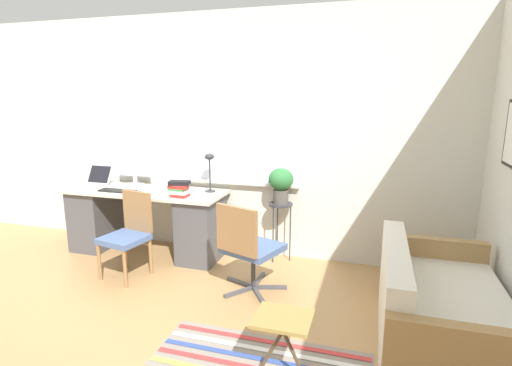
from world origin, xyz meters
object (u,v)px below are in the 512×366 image
object	(u,v)px
folding_stool	(283,324)
mouse	(139,192)
book_stack	(179,189)
couch_loveseat	(438,316)
keyboard	(118,191)
office_chair_swivel	(248,247)
potted_plant	(281,183)
laptop	(94,182)
desk_chair_wooden	(128,233)
monitor	(134,163)
desk_lamp	(210,163)
plant_stand	(281,210)

from	to	relation	value
folding_stool	mouse	bearing A→B (deg)	143.19
book_stack	couch_loveseat	size ratio (longest dim) A/B	0.17
keyboard	office_chair_swivel	size ratio (longest dim) A/B	0.50
mouse	office_chair_swivel	size ratio (longest dim) A/B	0.07
book_stack	folding_stool	bearing A→B (deg)	-44.88
book_stack	mouse	bearing A→B (deg)	-179.72
mouse	potted_plant	size ratio (longest dim) A/B	0.16
laptop	desk_chair_wooden	xyz separation A→B (m)	(0.83, -0.57, -0.35)
monitor	couch_loveseat	bearing A→B (deg)	-20.92
keyboard	folding_stool	bearing A→B (deg)	-33.40
couch_loveseat	potted_plant	xyz separation A→B (m)	(-1.45, 1.27, 0.61)
potted_plant	desk_lamp	bearing A→B (deg)	-173.60
couch_loveseat	folding_stool	xyz separation A→B (m)	(-0.99, -0.59, 0.11)
laptop	book_stack	xyz separation A→B (m)	(1.20, -0.16, 0.03)
potted_plant	keyboard	bearing A→B (deg)	-167.79
mouse	couch_loveseat	distance (m)	3.12
desk_lamp	laptop	bearing A→B (deg)	-174.05
laptop	desk_chair_wooden	distance (m)	1.07
monitor	mouse	bearing A→B (deg)	-51.76
monitor	desk_lamp	xyz separation A→B (m)	(1.00, -0.05, 0.05)
monitor	office_chair_swivel	world-z (taller)	monitor
keyboard	desk_lamp	world-z (taller)	desk_lamp
office_chair_swivel	folding_stool	xyz separation A→B (m)	(0.57, -1.04, -0.06)
office_chair_swivel	folding_stool	size ratio (longest dim) A/B	1.97
mouse	potted_plant	xyz separation A→B (m)	(1.50, 0.40, 0.12)
desk_chair_wooden	couch_loveseat	world-z (taller)	desk_chair_wooden
desk_lamp	book_stack	size ratio (longest dim) A/B	1.76
monitor	mouse	world-z (taller)	monitor
office_chair_swivel	couch_loveseat	world-z (taller)	office_chair_swivel
book_stack	monitor	bearing A→B (deg)	154.95
office_chair_swivel	desk_chair_wooden	bearing A→B (deg)	19.57
laptop	folding_stool	world-z (taller)	laptop
keyboard	book_stack	distance (m)	0.77
mouse	couch_loveseat	size ratio (longest dim) A/B	0.04
desk_lamp	office_chair_swivel	distance (m)	1.18
couch_loveseat	keyboard	bearing A→B (deg)	74.66
laptop	mouse	world-z (taller)	laptop
desk_chair_wooden	office_chair_swivel	size ratio (longest dim) A/B	0.98
mouse	desk_chair_wooden	xyz separation A→B (m)	(0.12, -0.41, -0.32)
desk_chair_wooden	office_chair_swivel	distance (m)	1.28
desk_chair_wooden	potted_plant	bearing A→B (deg)	41.66
folding_stool	keyboard	bearing A→B (deg)	146.60
keyboard	plant_stand	bearing A→B (deg)	12.21
monitor	couch_loveseat	size ratio (longest dim) A/B	0.35
monitor	desk_chair_wooden	world-z (taller)	monitor
mouse	desk_lamp	size ratio (longest dim) A/B	0.15
desk_lamp	desk_chair_wooden	size ratio (longest dim) A/B	0.51
keyboard	couch_loveseat	world-z (taller)	keyboard
keyboard	potted_plant	xyz separation A→B (m)	(1.78, 0.39, 0.12)
mouse	keyboard	bearing A→B (deg)	177.36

